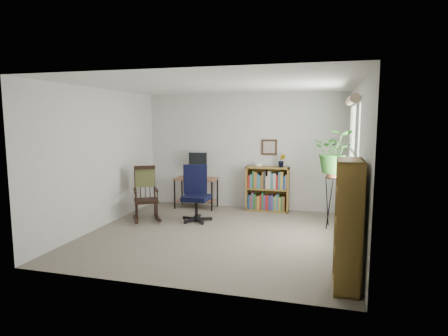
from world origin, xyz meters
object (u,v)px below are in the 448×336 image
(low_bookshelf, at_px, (267,189))
(tall_bookshelf, at_px, (348,224))
(desk, at_px, (196,193))
(rocking_chair, at_px, (146,193))
(office_chair, at_px, (196,193))

(low_bookshelf, distance_m, tall_bookshelf, 3.57)
(desk, xyz_separation_m, tall_bookshelf, (2.88, -3.16, 0.40))
(rocking_chair, xyz_separation_m, tall_bookshelf, (3.45, -1.97, 0.21))
(desk, height_order, low_bookshelf, low_bookshelf)
(office_chair, distance_m, low_bookshelf, 1.61)
(office_chair, bearing_deg, desk, 84.97)
(office_chair, xyz_separation_m, low_bookshelf, (1.14, 1.14, -0.07))
(desk, xyz_separation_m, low_bookshelf, (1.50, 0.12, 0.14))
(desk, height_order, rocking_chair, rocking_chair)
(low_bookshelf, bearing_deg, rocking_chair, -147.60)
(rocking_chair, bearing_deg, desk, 33.36)
(office_chair, distance_m, rocking_chair, 0.94)
(office_chair, relative_size, low_bookshelf, 1.15)
(tall_bookshelf, bearing_deg, rocking_chair, 150.28)
(rocking_chair, distance_m, tall_bookshelf, 3.98)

